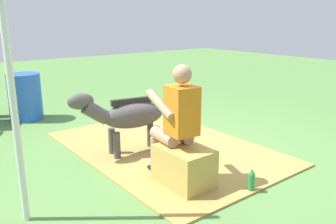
{
  "coord_description": "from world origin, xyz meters",
  "views": [
    {
      "loc": [
        -3.48,
        2.96,
        1.77
      ],
      "look_at": [
        0.1,
        0.18,
        0.55
      ],
      "focal_mm": 37.5,
      "sensor_mm": 36.0,
      "label": 1
    }
  ],
  "objects_px": {
    "water_barrel": "(25,97)",
    "soda_bottle": "(251,181)",
    "tent_pole_left": "(11,86)",
    "pony_standing": "(127,116)",
    "hay_bale": "(184,167)",
    "person_seated": "(176,119)"
  },
  "relations": [
    {
      "from": "person_seated",
      "to": "soda_bottle",
      "type": "xyz_separation_m",
      "value": [
        -0.7,
        -0.45,
        -0.59
      ]
    },
    {
      "from": "hay_bale",
      "to": "soda_bottle",
      "type": "distance_m",
      "value": 0.72
    },
    {
      "from": "person_seated",
      "to": "soda_bottle",
      "type": "relative_size",
      "value": 4.94
    },
    {
      "from": "water_barrel",
      "to": "tent_pole_left",
      "type": "xyz_separation_m",
      "value": [
        -3.34,
        1.01,
        0.82
      ]
    },
    {
      "from": "person_seated",
      "to": "pony_standing",
      "type": "bearing_deg",
      "value": 1.05
    },
    {
      "from": "soda_bottle",
      "to": "water_barrel",
      "type": "bearing_deg",
      "value": 13.3
    },
    {
      "from": "soda_bottle",
      "to": "hay_bale",
      "type": "bearing_deg",
      "value": 40.12
    },
    {
      "from": "person_seated",
      "to": "tent_pole_left",
      "type": "relative_size",
      "value": 0.54
    },
    {
      "from": "soda_bottle",
      "to": "tent_pole_left",
      "type": "distance_m",
      "value": 2.47
    },
    {
      "from": "person_seated",
      "to": "water_barrel",
      "type": "distance_m",
      "value": 3.61
    },
    {
      "from": "person_seated",
      "to": "water_barrel",
      "type": "xyz_separation_m",
      "value": [
        3.55,
        0.56,
        -0.31
      ]
    },
    {
      "from": "person_seated",
      "to": "soda_bottle",
      "type": "distance_m",
      "value": 1.02
    },
    {
      "from": "hay_bale",
      "to": "water_barrel",
      "type": "relative_size",
      "value": 0.73
    },
    {
      "from": "tent_pole_left",
      "to": "person_seated",
      "type": "bearing_deg",
      "value": -97.72
    },
    {
      "from": "hay_bale",
      "to": "tent_pole_left",
      "type": "height_order",
      "value": "tent_pole_left"
    },
    {
      "from": "person_seated",
      "to": "pony_standing",
      "type": "distance_m",
      "value": 1.0
    },
    {
      "from": "soda_bottle",
      "to": "tent_pole_left",
      "type": "xyz_separation_m",
      "value": [
        0.92,
        2.02,
        1.1
      ]
    },
    {
      "from": "water_barrel",
      "to": "tent_pole_left",
      "type": "height_order",
      "value": "tent_pole_left"
    },
    {
      "from": "hay_bale",
      "to": "water_barrel",
      "type": "xyz_separation_m",
      "value": [
        3.71,
        0.55,
        0.19
      ]
    },
    {
      "from": "water_barrel",
      "to": "tent_pole_left",
      "type": "relative_size",
      "value": 0.34
    },
    {
      "from": "water_barrel",
      "to": "soda_bottle",
      "type": "bearing_deg",
      "value": -166.7
    },
    {
      "from": "tent_pole_left",
      "to": "pony_standing",
      "type": "bearing_deg",
      "value": -63.78
    }
  ]
}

